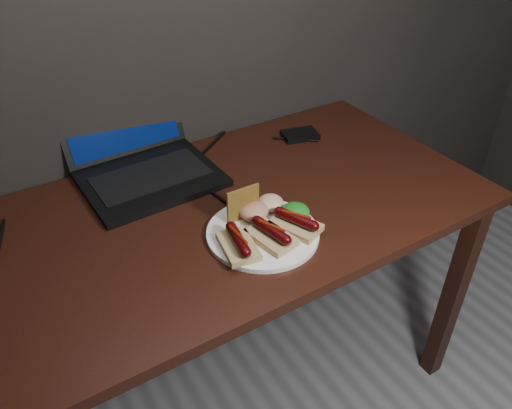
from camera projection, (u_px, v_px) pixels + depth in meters
The scene contains 12 objects.
desk at pixel (218, 238), 1.30m from camera, with size 1.40×0.70×0.75m.
laptop at pixel (140, 156), 1.36m from camera, with size 0.36×0.38×0.25m.
hard_drive at pixel (300, 135), 1.55m from camera, with size 0.11×0.07×0.02m, color black.
desk_cables at pixel (181, 179), 1.36m from camera, with size 0.95×0.38×0.01m.
plate at pixel (263, 233), 1.16m from camera, with size 0.26×0.26×0.01m, color white.
bread_sausage_left at pixel (238, 243), 1.10m from camera, with size 0.09×0.13×0.04m.
bread_sausage_center at pixel (271, 234), 1.12m from camera, with size 0.09×0.13×0.04m.
bread_sausage_right at pixel (296, 223), 1.16m from camera, with size 0.11×0.13×0.04m.
crispbread at pixel (243, 203), 1.18m from camera, with size 0.09×0.01×0.09m, color olive.
salad_greens at pixel (295, 212), 1.19m from camera, with size 0.07×0.07×0.04m, color #115814.
salsa_mound at pixel (254, 211), 1.19m from camera, with size 0.07×0.07×0.04m, color #A21011.
coleslaw_mound at pixel (270, 203), 1.22m from camera, with size 0.06×0.06×0.04m, color beige.
Camera 1 is at (-0.44, 0.48, 1.49)m, focal length 35.00 mm.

